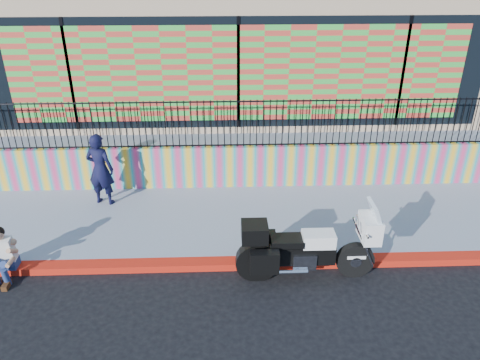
{
  "coord_description": "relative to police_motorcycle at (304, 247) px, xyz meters",
  "views": [
    {
      "loc": [
        -0.4,
        -7.59,
        5.79
      ],
      "look_at": [
        -0.07,
        1.2,
        1.34
      ],
      "focal_mm": 35.0,
      "sensor_mm": 36.0,
      "label": 1
    }
  ],
  "objects": [
    {
      "name": "ground",
      "position": [
        -1.09,
        0.36,
        -0.68
      ],
      "size": [
        90.0,
        90.0,
        0.0
      ],
      "primitive_type": "plane",
      "color": "black",
      "rests_on": "ground"
    },
    {
      "name": "red_curb",
      "position": [
        -1.09,
        0.36,
        -0.61
      ],
      "size": [
        16.0,
        0.3,
        0.15
      ],
      "primitive_type": "cube",
      "color": "red",
      "rests_on": "ground"
    },
    {
      "name": "sidewalk",
      "position": [
        -1.09,
        2.01,
        -0.61
      ],
      "size": [
        16.0,
        3.0,
        0.15
      ],
      "primitive_type": "cube",
      "color": "gray",
      "rests_on": "ground"
    },
    {
      "name": "mural_wall",
      "position": [
        -1.09,
        3.61,
        0.02
      ],
      "size": [
        16.0,
        0.2,
        1.1
      ],
      "primitive_type": "cube",
      "color": "#DE3A75",
      "rests_on": "sidewalk"
    },
    {
      "name": "metal_fence",
      "position": [
        -1.09,
        3.61,
        1.17
      ],
      "size": [
        15.8,
        0.04,
        1.2
      ],
      "primitive_type": null,
      "color": "black",
      "rests_on": "mural_wall"
    },
    {
      "name": "elevated_platform",
      "position": [
        -1.09,
        8.71,
        -0.06
      ],
      "size": [
        16.0,
        10.0,
        1.25
      ],
      "primitive_type": "cube",
      "color": "gray",
      "rests_on": "ground"
    },
    {
      "name": "storefront_building",
      "position": [
        -1.09,
        8.5,
        2.57
      ],
      "size": [
        14.0,
        8.06,
        4.0
      ],
      "color": "tan",
      "rests_on": "elevated_platform"
    },
    {
      "name": "police_motorcycle",
      "position": [
        0.0,
        0.0,
        0.0
      ],
      "size": [
        2.62,
        0.87,
        1.63
      ],
      "color": "black",
      "rests_on": "ground"
    },
    {
      "name": "police_officer",
      "position": [
        -4.41,
        2.83,
        0.36
      ],
      "size": [
        0.73,
        0.57,
        1.78
      ],
      "primitive_type": "imported",
      "rotation": [
        0.0,
        0.0,
        2.91
      ],
      "color": "black",
      "rests_on": "sidewalk"
    },
    {
      "name": "seated_man",
      "position": [
        -5.72,
        0.14,
        -0.23
      ],
      "size": [
        0.54,
        0.71,
        1.06
      ],
      "color": "navy",
      "rests_on": "ground"
    }
  ]
}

